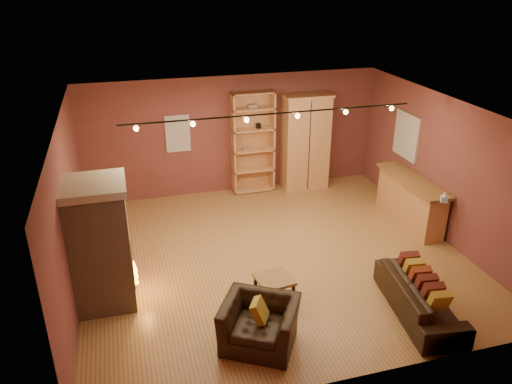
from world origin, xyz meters
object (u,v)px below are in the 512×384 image
object	(u,v)px
fireplace	(101,245)
armoire	(305,142)
bookcase	(252,141)
coffee_table	(274,281)
bar_counter	(410,200)
loveseat	(421,291)
armchair	(260,317)

from	to	relation	value
fireplace	armoire	size ratio (longest dim) A/B	0.91
bookcase	coffee_table	size ratio (longest dim) A/B	3.91
armoire	bar_counter	distance (m)	2.91
bookcase	loveseat	bearing A→B (deg)	-76.77
bookcase	armoire	distance (m)	1.29
fireplace	loveseat	distance (m)	5.06
armoire	loveseat	xyz separation A→B (m)	(-0.02, -5.20, -0.77)
fireplace	bookcase	xyz separation A→B (m)	(3.47, 3.72, 0.18)
fireplace	armchair	world-z (taller)	fireplace
bar_counter	coffee_table	xyz separation A→B (m)	(-3.61, -1.86, -0.15)
armoire	loveseat	distance (m)	5.26
bookcase	armchair	xyz separation A→B (m)	(-1.36, -5.37, -0.78)
bookcase	bar_counter	bearing A→B (deg)	-42.99
armoire	bar_counter	size ratio (longest dim) A/B	1.12
bar_counter	armchair	bearing A→B (deg)	-145.91
fireplace	bookcase	distance (m)	5.09
armoire	fireplace	bearing A→B (deg)	-143.22
armchair	bookcase	bearing A→B (deg)	105.84
bookcase	bar_counter	distance (m)	3.85
armoire	bookcase	bearing A→B (deg)	172.48
fireplace	coffee_table	world-z (taller)	fireplace
bookcase	armoire	bearing A→B (deg)	-7.52
fireplace	coffee_table	bearing A→B (deg)	-15.24
bookcase	loveseat	xyz separation A→B (m)	(1.26, -5.37, -0.84)
armchair	fireplace	bearing A→B (deg)	172.03
loveseat	coffee_table	world-z (taller)	loveseat
loveseat	bookcase	bearing A→B (deg)	21.13
bookcase	armoire	xyz separation A→B (m)	(1.28, -0.17, -0.07)
fireplace	loveseat	xyz separation A→B (m)	(4.74, -1.65, -0.66)
armchair	bar_counter	bearing A→B (deg)	64.16
bookcase	coffee_table	bearing A→B (deg)	-100.77
fireplace	armoire	world-z (taller)	armoire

